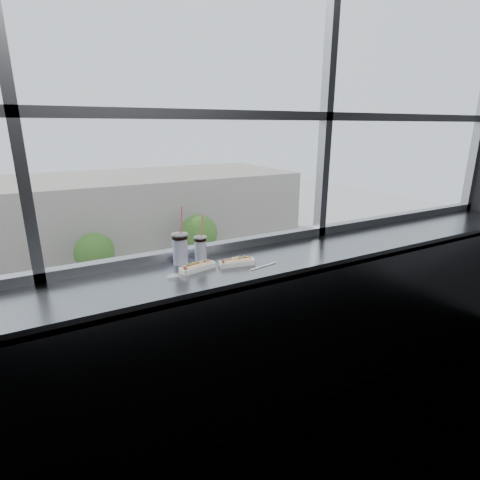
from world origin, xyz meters
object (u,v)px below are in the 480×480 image
loose_straw (264,266)px  car_near_d (227,329)px  soda_cup_right (201,247)px  soda_cup_left (180,247)px  car_near_c (75,369)px  car_far_b (79,305)px  hotdog_tray_left (198,267)px  car_far_c (209,277)px  hotdog_tray_right (237,262)px  car_near_e (323,301)px  tree_right (198,234)px  pedestrian_d (184,259)px  wrapper (174,276)px  pedestrian_b (31,291)px  tree_center (94,252)px

loose_straw → car_near_d: (7.95, 16.41, -11.08)m
soda_cup_right → car_near_d: (8.25, 16.12, -11.16)m
soda_cup_left → car_near_c: 19.53m
loose_straw → car_far_b: size_ratio=0.04×
hotdog_tray_left → car_far_b: size_ratio=0.04×
soda_cup_left → car_far_c: 28.67m
hotdog_tray_right → car_near_e: hotdog_tray_right is taller
car_near_e → tree_right: tree_right is taller
soda_cup_right → pedestrian_d: soda_cup_right is taller
car_near_e → pedestrian_d: size_ratio=3.09×
car_far_c → pedestrian_d: size_ratio=3.11×
soda_cup_left → soda_cup_right: size_ratio=1.23×
loose_straw → car_near_c: 19.73m
car_near_c → tree_right: bearing=-50.6°
car_near_d → pedestrian_d: (2.14, 13.12, -0.02)m
hotdog_tray_right → pedestrian_d: bearing=80.1°
hotdog_tray_right → pedestrian_d: (10.23, 29.42, -11.12)m
soda_cup_left → car_near_d: size_ratio=0.06×
wrapper → pedestrian_b: size_ratio=0.04×
car_far_c → soda_cup_right: bearing=155.5°
soda_cup_right → car_near_c: size_ratio=0.05×
car_near_d → pedestrian_d: car_near_d is taller
loose_straw → car_far_b: (0.36, 24.41, -11.13)m
car_far_c → hotdog_tray_right: bearing=156.0°
car_far_c → car_near_d: (-2.40, -8.00, -0.04)m
loose_straw → wrapper: size_ratio=2.41×
car_near_d → car_near_c: size_ratio=0.87×
wrapper → car_far_c: size_ratio=0.01×
wrapper → tree_center: wrapper is taller
hotdog_tray_left → car_near_e: 25.34m
hotdog_tray_left → soda_cup_left: (-0.05, 0.15, 0.09)m
loose_straw → car_far_c: loose_straw is taller
hotdog_tray_right → loose_straw: size_ratio=1.10×
soda_cup_left → car_near_e: size_ratio=0.06×
hotdog_tray_left → pedestrian_b: bearing=82.1°
hotdog_tray_left → car_near_c: hotdog_tray_left is taller
hotdog_tray_left → soda_cup_right: size_ratio=0.77×
soda_cup_right → tree_right: (11.50, 28.12, -8.54)m
soda_cup_right → car_near_e: 25.23m
soda_cup_right → car_near_d: 21.27m
soda_cup_left → hotdog_tray_left: bearing=-70.9°
hotdog_tray_left → car_far_b: bearing=76.1°
hotdog_tray_left → soda_cup_right: soda_cup_right is taller
car_near_d → tree_right: tree_right is taller
car_far_c → loose_straw: bearing=156.4°
car_far_c → pedestrian_d: 5.13m
tree_center → car_far_c: bearing=-26.3°
hotdog_tray_left → pedestrian_d: bearing=58.2°
pedestrian_d → pedestrian_b: size_ratio=0.90×
loose_straw → car_far_b: bearing=78.7°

